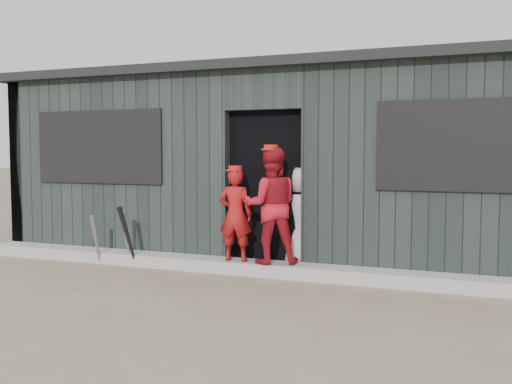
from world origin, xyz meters
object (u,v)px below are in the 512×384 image
at_px(player_grey_back, 303,218).
at_px(player_red_right, 271,205).
at_px(bat_right, 128,237).
at_px(bat_left, 96,240).
at_px(bat_mid, 126,237).
at_px(player_red_left, 235,215).
at_px(dugout, 298,165).

bearing_deg(player_grey_back, player_red_right, 72.93).
distance_m(bat_right, player_red_right, 1.91).
distance_m(bat_left, player_grey_back, 2.72).
bearing_deg(bat_mid, player_red_right, 1.63).
distance_m(player_red_left, dugout, 1.84).
relative_size(player_red_right, dugout, 0.17).
height_order(bat_left, bat_right, bat_right).
distance_m(bat_mid, player_red_right, 2.05).
distance_m(bat_left, bat_right, 0.50).
bearing_deg(bat_right, bat_mid, 128.23).
bearing_deg(player_red_right, dugout, -107.62).
distance_m(bat_mid, dugout, 2.69).
distance_m(bat_mid, player_grey_back, 2.34).
bearing_deg(player_red_left, bat_right, 2.61).
height_order(bat_right, player_grey_back, player_grey_back).
bearing_deg(dugout, player_red_right, -83.64).
height_order(player_red_left, dugout, dugout).
bearing_deg(bat_right, bat_left, 179.30).
bearing_deg(bat_mid, bat_left, -151.83).
bearing_deg(dugout, bat_right, -130.26).
xyz_separation_m(bat_right, player_grey_back, (2.12, 0.69, 0.25)).
bearing_deg(player_red_right, player_red_left, -21.10).
bearing_deg(dugout, bat_mid, -135.63).
relative_size(player_grey_back, dugout, 0.16).
relative_size(bat_right, player_red_left, 0.72).
xyz_separation_m(player_red_left, dugout, (0.26, 1.73, 0.57)).
bearing_deg(dugout, bat_left, -137.78).
xyz_separation_m(bat_mid, player_red_right, (1.99, 0.06, 0.49)).
bearing_deg(bat_mid, bat_right, -51.77).
height_order(bat_mid, player_red_left, player_red_left).
distance_m(player_red_right, dugout, 1.77).
height_order(bat_mid, player_grey_back, player_grey_back).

